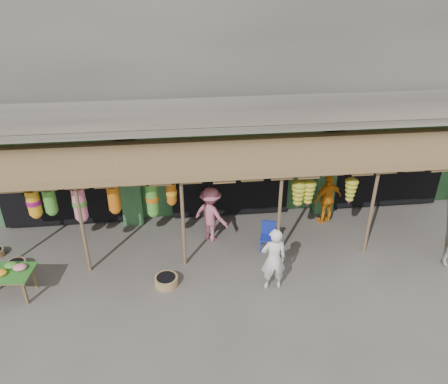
{
  "coord_description": "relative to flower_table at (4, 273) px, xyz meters",
  "views": [
    {
      "loc": [
        -1.52,
        -9.64,
        7.33
      ],
      "look_at": [
        -0.31,
        1.0,
        1.47
      ],
      "focal_mm": 35.0,
      "sensor_mm": 36.0,
      "label": 1
    }
  ],
  "objects": [
    {
      "name": "person_vendor",
      "position": [
        8.69,
        2.34,
        0.15
      ],
      "size": [
        1.04,
        0.68,
        1.64
      ],
      "primitive_type": "imported",
      "rotation": [
        0.0,
        0.0,
        3.45
      ],
      "color": "orange",
      "rests_on": "ground"
    },
    {
      "name": "building",
      "position": [
        5.8,
        5.8,
        2.7
      ],
      "size": [
        16.4,
        6.8,
        7.0
      ],
      "color": "gray",
      "rests_on": "ground"
    },
    {
      "name": "awning",
      "position": [
        5.66,
        1.73,
        1.91
      ],
      "size": [
        14.0,
        2.7,
        2.79
      ],
      "color": "brown",
      "rests_on": "ground"
    },
    {
      "name": "basket_right",
      "position": [
        -0.12,
        0.98,
        -0.56
      ],
      "size": [
        0.6,
        0.6,
        0.23
      ],
      "primitive_type": "cylinder",
      "rotation": [
        0.0,
        0.0,
        0.24
      ],
      "color": "olive",
      "rests_on": "ground"
    },
    {
      "name": "person_shopper",
      "position": [
        5.1,
        1.81,
        0.16
      ],
      "size": [
        1.23,
        1.16,
        1.67
      ],
      "primitive_type": "imported",
      "rotation": [
        0.0,
        0.0,
        2.46
      ],
      "color": "#C3677D",
      "rests_on": "ground"
    },
    {
      "name": "person_front",
      "position": [
        6.43,
        -0.44,
        0.18
      ],
      "size": [
        0.62,
        0.41,
        1.7
      ],
      "primitive_type": "imported",
      "rotation": [
        0.0,
        0.0,
        3.15
      ],
      "color": "white",
      "rests_on": "ground"
    },
    {
      "name": "blue_chair",
      "position": [
        6.64,
        1.19,
        -0.2
      ],
      "size": [
        0.5,
        0.51,
        0.84
      ],
      "rotation": [
        0.0,
        0.0,
        -0.3
      ],
      "color": "#172797",
      "rests_on": "ground"
    },
    {
      "name": "ground",
      "position": [
        5.8,
        0.93,
        -0.67
      ],
      "size": [
        80.0,
        80.0,
        0.0
      ],
      "primitive_type": "plane",
      "color": "#514C47",
      "rests_on": "ground"
    },
    {
      "name": "flower_table",
      "position": [
        0.0,
        0.0,
        0.0
      ],
      "size": [
        1.47,
        0.97,
        0.83
      ],
      "rotation": [
        0.0,
        0.0,
        -0.12
      ],
      "color": "brown",
      "rests_on": "ground"
    },
    {
      "name": "basket_mid",
      "position": [
        3.8,
        -0.07,
        -0.55
      ],
      "size": [
        0.77,
        0.77,
        0.23
      ],
      "primitive_type": "cylinder",
      "rotation": [
        0.0,
        0.0,
        -0.37
      ],
      "color": "olive",
      "rests_on": "ground"
    }
  ]
}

